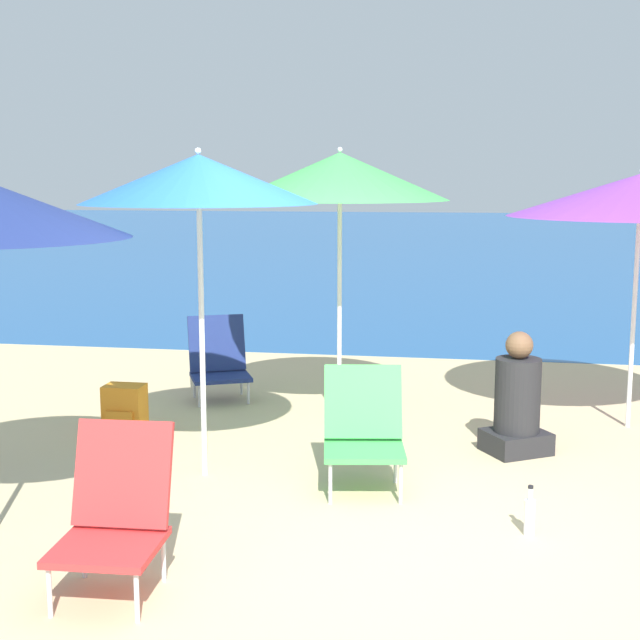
% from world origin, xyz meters
% --- Properties ---
extents(ground_plane, '(60.00, 60.00, 0.00)m').
position_xyz_m(ground_plane, '(0.00, 0.00, 0.00)').
color(ground_plane, '#D1BA89').
extents(sea_water, '(60.00, 40.00, 0.01)m').
position_xyz_m(sea_water, '(0.00, 25.05, 0.00)').
color(sea_water, '#1E5699').
rests_on(sea_water, ground).
extents(beach_umbrella_blue, '(1.53, 1.53, 2.17)m').
position_xyz_m(beach_umbrella_blue, '(-1.35, 0.87, 1.97)').
color(beach_umbrella_blue, white).
rests_on(beach_umbrella_blue, ground).
extents(beach_umbrella_green, '(1.73, 1.73, 2.22)m').
position_xyz_m(beach_umbrella_green, '(-0.65, 2.34, 1.99)').
color(beach_umbrella_green, white).
rests_on(beach_umbrella_green, ground).
extents(beach_chair_green, '(0.59, 0.64, 0.77)m').
position_xyz_m(beach_chair_green, '(-0.26, 0.82, 0.40)').
color(beach_chair_green, silver).
rests_on(beach_chair_green, ground).
extents(beach_chair_red, '(0.51, 0.61, 0.80)m').
position_xyz_m(beach_chair_red, '(-1.28, -0.80, 0.40)').
color(beach_chair_red, silver).
rests_on(beach_chair_red, ground).
extents(beach_chair_navy, '(0.68, 0.67, 0.74)m').
position_xyz_m(beach_chair_navy, '(-1.84, 2.94, 0.36)').
color(beach_chair_navy, silver).
rests_on(beach_chair_navy, ground).
extents(person_seated_near, '(0.56, 0.53, 0.90)m').
position_xyz_m(person_seated_near, '(0.75, 1.73, 0.37)').
color(person_seated_near, '#262628').
rests_on(person_seated_near, ground).
extents(backpack_orange, '(0.31, 0.25, 0.38)m').
position_xyz_m(backpack_orange, '(-2.26, 1.75, 0.19)').
color(backpack_orange, orange).
rests_on(backpack_orange, ground).
extents(water_bottle, '(0.06, 0.06, 0.29)m').
position_xyz_m(water_bottle, '(0.75, 0.20, 0.11)').
color(water_bottle, silver).
rests_on(water_bottle, ground).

